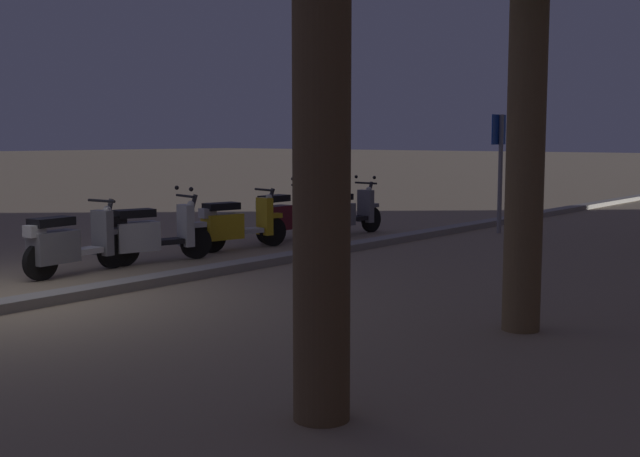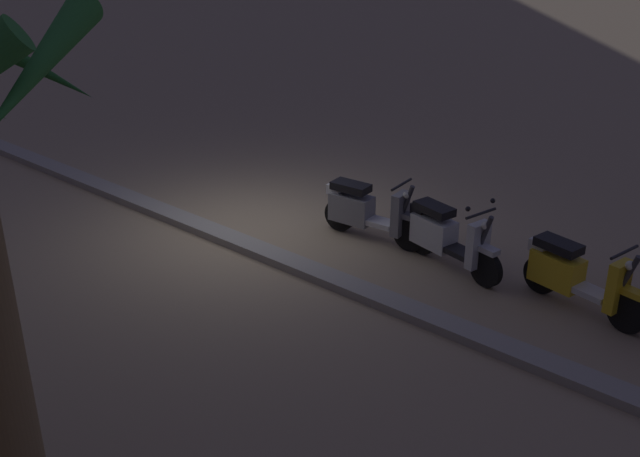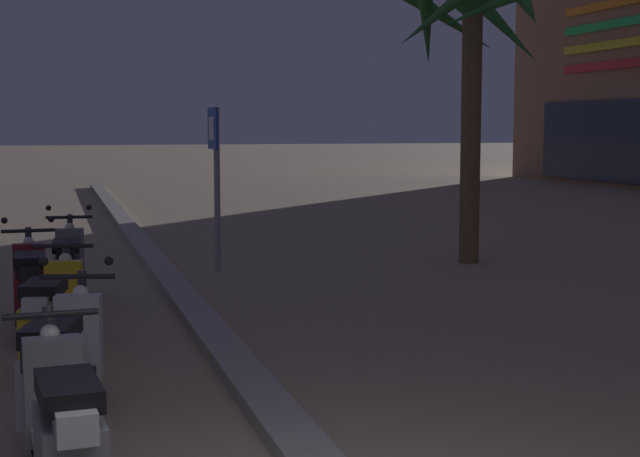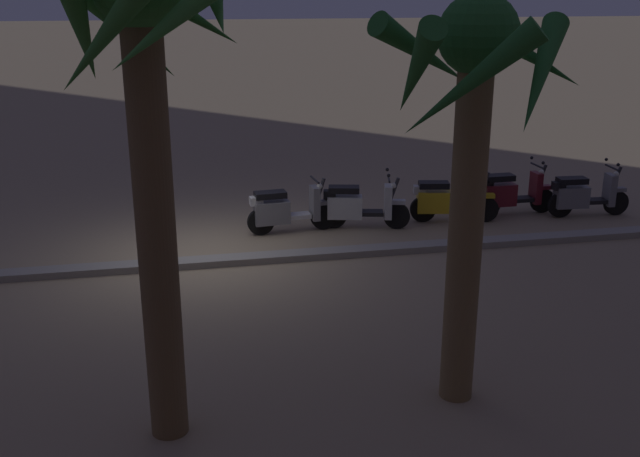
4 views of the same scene
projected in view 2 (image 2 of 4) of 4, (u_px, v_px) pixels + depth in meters
ground_plane at (246, 230)px, 12.20m from camera, size 200.00×200.00×0.00m
curb_strip at (224, 236)px, 11.84m from camera, size 60.00×0.36×0.12m
scooter_yellow_lead_nearest at (575, 276)px, 9.82m from camera, size 1.78×0.67×1.04m
scooter_silver_gap_after_mid at (447, 237)px, 10.88m from camera, size 1.75×0.70×1.17m
scooter_grey_far_back at (366, 211)px, 11.75m from camera, size 1.78×0.56×1.04m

